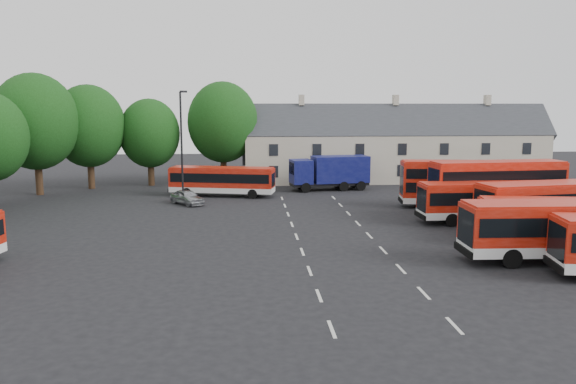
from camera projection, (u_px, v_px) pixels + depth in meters
name	position (u px, v px, depth m)	size (l,w,h in m)	color
ground	(299.00, 244.00, 36.07)	(140.00, 140.00, 0.00)	black
lane_markings	(333.00, 236.00, 38.22)	(5.15, 33.80, 0.01)	beige
treeline	(61.00, 129.00, 52.67)	(29.92, 32.59, 12.01)	black
terrace_houses	(394.00, 148.00, 66.06)	(35.70, 7.13, 10.06)	beige
bus_row_b	(571.00, 226.00, 31.71)	(12.19, 3.13, 3.43)	silver
bus_row_c	(565.00, 218.00, 35.58)	(10.66, 4.01, 2.95)	silver
bus_row_d	(560.00, 201.00, 39.90)	(12.49, 4.70, 3.45)	silver
bus_row_e	(492.00, 199.00, 42.33)	(10.93, 2.64, 3.08)	silver
bus_dd_south	(497.00, 185.00, 44.98)	(10.99, 3.43, 4.43)	silver
bus_dd_north	(459.00, 181.00, 48.75)	(10.17, 3.49, 4.09)	silver
bus_north	(222.00, 179.00, 54.84)	(10.42, 4.50, 2.87)	silver
box_truck	(331.00, 171.00, 58.91)	(8.46, 3.76, 3.57)	black
silver_car	(187.00, 197.00, 50.46)	(1.58, 3.94, 1.34)	#9D9FA4
lamppost	(182.00, 144.00, 49.86)	(0.70, 0.45, 10.12)	black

